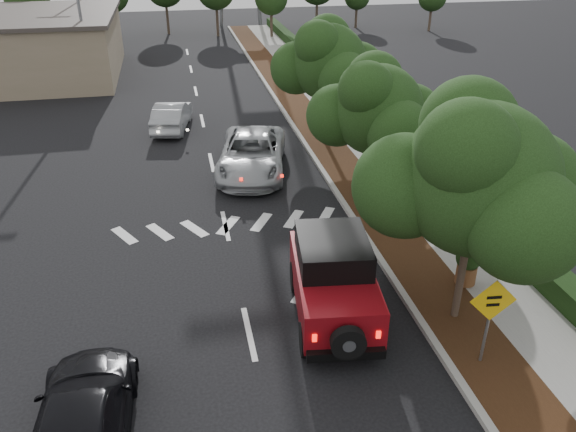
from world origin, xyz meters
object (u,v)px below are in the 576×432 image
object	(u,v)px
black_suv_oncoming	(82,421)
speed_hump_sign	(491,311)
silver_suv_ahead	(252,154)
red_jeep	(332,277)

from	to	relation	value
black_suv_oncoming	speed_hump_sign	distance (m)	9.26
silver_suv_ahead	black_suv_oncoming	size ratio (longest dim) A/B	1.22
red_jeep	black_suv_oncoming	size ratio (longest dim) A/B	0.97
black_suv_oncoming	silver_suv_ahead	bearing A→B (deg)	-110.18
silver_suv_ahead	black_suv_oncoming	bearing A→B (deg)	-99.61
red_jeep	black_suv_oncoming	bearing A→B (deg)	-144.74
speed_hump_sign	black_suv_oncoming	bearing A→B (deg)	-170.44
black_suv_oncoming	red_jeep	bearing A→B (deg)	-149.96
red_jeep	silver_suv_ahead	distance (m)	10.20
speed_hump_sign	red_jeep	bearing A→B (deg)	144.00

